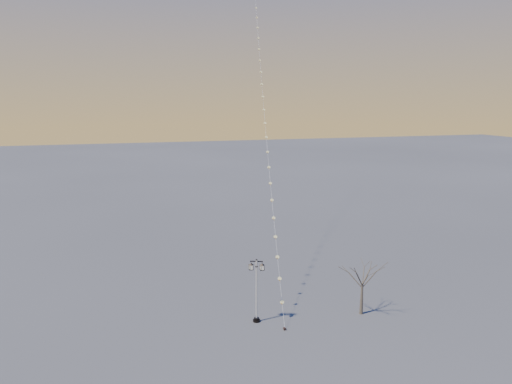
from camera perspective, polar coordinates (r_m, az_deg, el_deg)
name	(u,v)px	position (r m, az deg, el deg)	size (l,w,h in m)	color
ground	(288,318)	(35.51, 3.84, -14.79)	(300.00, 300.00, 0.00)	#4B4C4C
street_lamp	(257,287)	(33.88, 0.07, -11.33)	(1.12, 0.70, 4.63)	black
bare_tree	(363,276)	(35.76, 12.64, -9.78)	(2.53, 2.53, 4.20)	brown
kite_train	(263,79)	(53.05, 0.83, 13.38)	(11.33, 45.21, 35.56)	black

